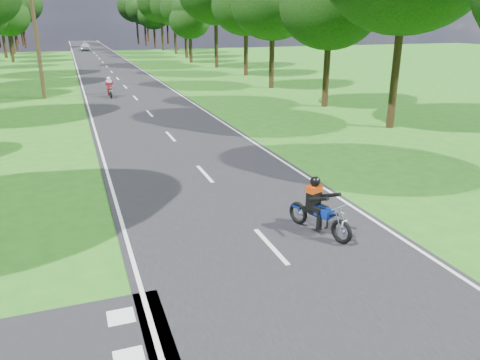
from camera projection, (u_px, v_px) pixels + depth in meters
name	position (u px, v px, depth m)	size (l,w,h in m)	color
ground	(309.00, 288.00, 9.73)	(160.00, 160.00, 0.00)	#236116
main_road	(107.00, 67.00, 54.19)	(7.00, 140.00, 0.02)	black
road_markings	(107.00, 68.00, 52.47)	(7.40, 140.00, 0.01)	silver
telegraph_pole	(37.00, 38.00, 31.38)	(1.20, 0.26, 8.00)	#382616
rider_near_blue	(320.00, 206.00, 11.98)	(0.60, 1.80, 1.50)	navy
rider_far_red	(109.00, 87.00, 33.00)	(0.56, 1.69, 1.41)	maroon
distant_car	(85.00, 47.00, 80.38)	(1.60, 3.97, 1.35)	silver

